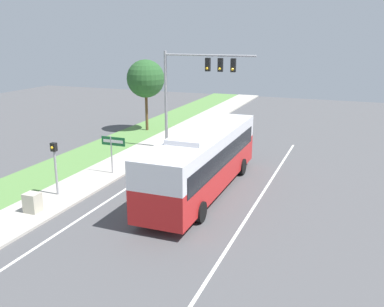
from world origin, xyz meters
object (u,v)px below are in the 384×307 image
Objects in this scene: bus at (203,158)px; signal_gantry at (194,79)px; pedestrian_signal at (55,160)px; utility_cabinet at (33,203)px; street_sign at (113,147)px.

bus is 8.83m from signal_gantry.
pedestrian_signal is 3.12× the size of utility_cabinet.
pedestrian_signal reaches higher than street_sign.
bus is at bearing 26.34° from pedestrian_signal.
pedestrian_signal is (-6.88, -3.41, 0.07)m from bus.
pedestrian_signal is (-3.52, -10.88, -3.22)m from signal_gantry.
pedestrian_signal is at bearing -153.66° from bus.
utility_cabinet is (-6.49, -5.71, -1.34)m from bus.
street_sign is at bearing 78.04° from pedestrian_signal.
bus is 12.62× the size of utility_cabinet.
bus reaches higher than pedestrian_signal.
bus is 4.04× the size of pedestrian_signal.
signal_gantry is 2.44× the size of pedestrian_signal.
bus is 4.86× the size of street_sign.
bus is 7.68m from pedestrian_signal.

